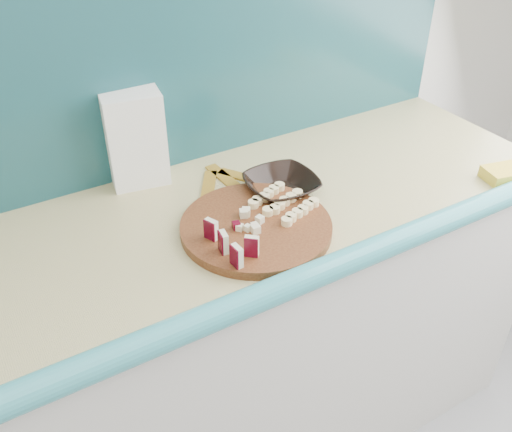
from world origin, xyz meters
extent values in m
cube|color=silver|center=(0.00, 1.80, 1.30)|extent=(3.60, 0.04, 2.60)
cube|color=silver|center=(0.10, 1.50, 0.44)|extent=(2.20, 0.60, 0.88)
cube|color=#C7BC74|center=(0.10, 1.50, 0.90)|extent=(2.20, 0.60, 0.03)
cube|color=teal|center=(0.10, 1.20, 0.90)|extent=(2.20, 0.06, 0.03)
cube|color=teal|center=(0.10, 1.79, 1.16)|extent=(2.20, 0.02, 0.50)
cylinder|color=#441E0E|center=(0.32, 1.40, 0.92)|extent=(0.44, 0.44, 0.02)
cube|color=beige|center=(0.21, 1.29, 0.96)|extent=(0.02, 0.03, 0.05)
cube|color=#490513|center=(0.21, 1.29, 0.96)|extent=(0.01, 0.03, 0.05)
cube|color=beige|center=(0.21, 1.34, 0.96)|extent=(0.02, 0.03, 0.05)
cube|color=#490513|center=(0.20, 1.34, 0.96)|extent=(0.01, 0.03, 0.05)
cube|color=beige|center=(0.21, 1.40, 0.96)|extent=(0.02, 0.03, 0.05)
cube|color=#490513|center=(0.20, 1.40, 0.96)|extent=(0.01, 0.03, 0.05)
cube|color=beige|center=(0.26, 1.30, 0.96)|extent=(0.02, 0.03, 0.05)
cube|color=#490513|center=(0.25, 1.30, 0.96)|extent=(0.01, 0.03, 0.05)
cube|color=beige|center=(0.31, 1.39, 0.94)|extent=(0.02, 0.02, 0.02)
cube|color=beige|center=(0.31, 1.40, 0.94)|extent=(0.02, 0.02, 0.02)
cube|color=#490513|center=(0.30, 1.41, 0.94)|extent=(0.02, 0.02, 0.02)
cube|color=beige|center=(0.30, 1.40, 0.94)|extent=(0.02, 0.02, 0.02)
cube|color=beige|center=(0.29, 1.39, 0.94)|extent=(0.02, 0.02, 0.02)
cube|color=beige|center=(0.29, 1.37, 0.94)|extent=(0.02, 0.02, 0.02)
cube|color=beige|center=(0.31, 1.38, 0.94)|extent=(0.02, 0.02, 0.02)
cube|color=beige|center=(0.32, 1.38, 0.94)|extent=(0.02, 0.02, 0.02)
cylinder|color=beige|center=(0.38, 1.36, 0.94)|extent=(0.03, 0.03, 0.02)
cylinder|color=beige|center=(0.40, 1.37, 0.94)|extent=(0.03, 0.03, 0.02)
cylinder|color=beige|center=(0.42, 1.37, 0.94)|extent=(0.03, 0.03, 0.02)
cylinder|color=beige|center=(0.44, 1.38, 0.94)|extent=(0.03, 0.03, 0.02)
cylinder|color=beige|center=(0.46, 1.39, 0.94)|extent=(0.03, 0.03, 0.02)
cylinder|color=beige|center=(0.48, 1.39, 0.94)|extent=(0.03, 0.03, 0.02)
cylinder|color=beige|center=(0.37, 1.41, 0.94)|extent=(0.03, 0.03, 0.02)
cylinder|color=beige|center=(0.39, 1.42, 0.94)|extent=(0.03, 0.03, 0.02)
cylinder|color=beige|center=(0.41, 1.42, 0.94)|extent=(0.03, 0.03, 0.02)
cylinder|color=beige|center=(0.43, 1.43, 0.94)|extent=(0.03, 0.03, 0.02)
cylinder|color=beige|center=(0.45, 1.44, 0.94)|extent=(0.03, 0.03, 0.02)
cylinder|color=beige|center=(0.47, 1.44, 0.94)|extent=(0.03, 0.03, 0.02)
cylinder|color=beige|center=(0.35, 1.46, 0.94)|extent=(0.03, 0.03, 0.02)
cylinder|color=beige|center=(0.37, 1.47, 0.94)|extent=(0.03, 0.03, 0.02)
cylinder|color=beige|center=(0.39, 1.47, 0.94)|extent=(0.03, 0.03, 0.02)
cylinder|color=beige|center=(0.41, 1.48, 0.94)|extent=(0.03, 0.03, 0.02)
cylinder|color=beige|center=(0.43, 1.49, 0.94)|extent=(0.03, 0.03, 0.02)
cylinder|color=beige|center=(0.45, 1.49, 0.94)|extent=(0.03, 0.03, 0.02)
imported|color=black|center=(0.46, 1.50, 0.93)|extent=(0.19, 0.19, 0.04)
cube|color=white|center=(0.18, 1.75, 1.03)|extent=(0.16, 0.13, 0.25)
cube|color=yellow|center=(1.01, 1.26, 0.93)|extent=(0.12, 0.10, 0.03)
cube|color=#B08522|center=(0.32, 1.62, 0.91)|extent=(0.11, 0.14, 0.01)
cube|color=#B08522|center=(0.37, 1.64, 0.91)|extent=(0.04, 0.15, 0.01)
cube|color=#B08522|center=(0.42, 1.62, 0.91)|extent=(0.11, 0.14, 0.01)
camera|label=1|loc=(-0.22, 0.48, 1.70)|focal=40.00mm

